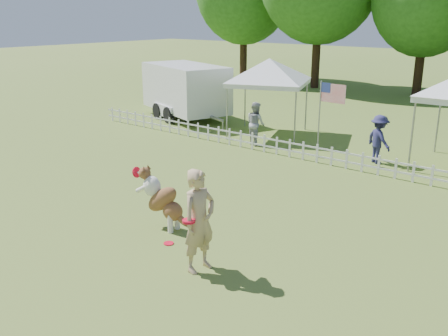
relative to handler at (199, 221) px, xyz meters
The scene contains 11 objects.
ground 1.40m from the handler, 158.46° to the left, with size 120.00×120.00×0.00m, color #476620.
picket_fence 7.47m from the handler, 97.35° to the left, with size 22.00×0.08×0.60m, color silver, non-canonical shape.
handler is the anchor object (origin of this frame).
dog 2.06m from the handler, 154.61° to the left, with size 1.28×0.43×1.32m, color brown, non-canonical shape.
frisbee_on_turf 1.57m from the handler, 162.66° to the left, with size 0.21×0.21×0.02m, color red.
canopy_tent_left 10.84m from the handler, 117.92° to the left, with size 2.74×2.74×2.83m, color white, non-canonical shape.
cargo_trailer 13.79m from the handler, 134.44° to the left, with size 5.46×2.40×2.40m, color silver, non-canonical shape.
flag_pole 8.18m from the handler, 104.12° to the left, with size 0.95×0.10×2.48m, color gray, non-canonical shape.
spectator_a 9.23m from the handler, 119.48° to the left, with size 0.74×0.58×1.53m, color #9FA0A4.
spectator_b 8.58m from the handler, 91.59° to the left, with size 0.98×0.56×1.52m, color #272652.
tree_center_left 23.55m from the handler, 99.80° to the left, with size 6.00×6.00×9.80m, color #255618, non-canonical shape.
Camera 1 is at (6.47, -6.44, 4.50)m, focal length 40.00 mm.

